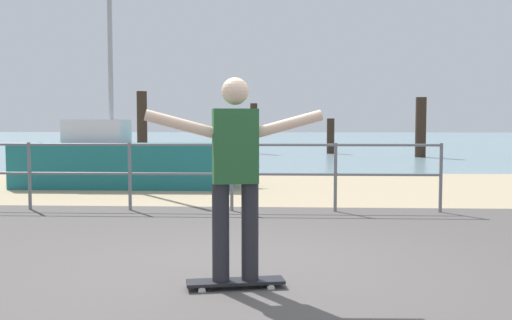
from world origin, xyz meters
TOP-DOWN VIEW (x-y plane):
  - ground_plane at (0.00, -1.00)m, footprint 24.00×10.00m
  - beach_strip at (0.00, 7.00)m, footprint 24.00×6.00m
  - sea_surface at (0.00, 35.00)m, footprint 72.00×50.00m
  - railing_fence at (-2.05, 3.60)m, footprint 9.39×0.05m
  - sailboat at (-2.78, 6.75)m, footprint 4.95×1.41m
  - skateboard at (-0.10, -0.52)m, footprint 0.82×0.35m
  - skateboarder at (-0.10, -0.52)m, footprint 1.43×0.37m
  - groyne_post_0 at (-4.06, 12.79)m, footprint 0.31×0.31m
  - groyne_post_1 at (-0.94, 18.87)m, footprint 0.29×0.29m
  - groyne_post_2 at (2.19, 19.01)m, footprint 0.31×0.31m
  - groyne_post_3 at (5.31, 16.82)m, footprint 0.39×0.39m

SIDE VIEW (x-z plane):
  - ground_plane at x=0.00m, z-range -0.02..0.02m
  - beach_strip at x=0.00m, z-range -0.02..0.02m
  - sea_surface at x=0.00m, z-range -0.02..0.02m
  - skateboard at x=-0.10m, z-range 0.03..0.11m
  - sailboat at x=-2.78m, z-range -2.03..3.08m
  - railing_fence at x=-2.05m, z-range 0.17..1.22m
  - groyne_post_2 at x=2.19m, z-range 0.00..1.45m
  - skateboarder at x=-0.10m, z-range 0.19..1.84m
  - groyne_post_1 at x=-0.94m, z-range 0.00..2.06m
  - groyne_post_3 at x=5.31m, z-range 0.00..2.22m
  - groyne_post_0 at x=-4.06m, z-range 0.00..2.27m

